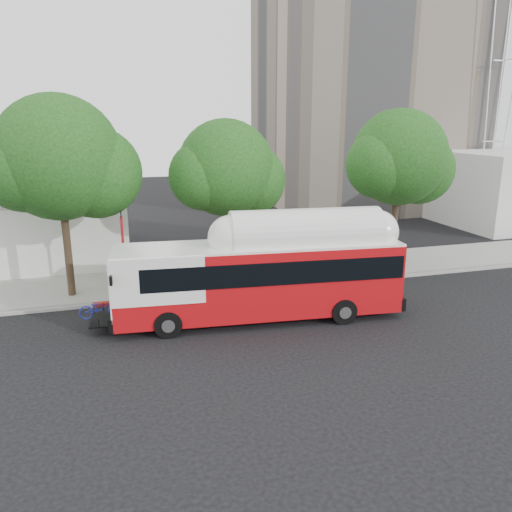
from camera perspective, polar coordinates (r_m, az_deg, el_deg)
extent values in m
plane|color=black|center=(22.26, 2.74, -7.20)|extent=(120.00, 120.00, 0.00)
cube|color=gray|center=(28.10, -1.52, -2.20)|extent=(60.00, 5.00, 0.15)
cube|color=gray|center=(25.72, -0.06, -3.87)|extent=(60.00, 0.30, 0.15)
cube|color=maroon|center=(25.10, -6.67, -4.45)|extent=(10.00, 0.32, 0.16)
cylinder|color=#2D2116|center=(25.64, -20.84, 1.95)|extent=(0.36, 0.36, 6.08)
sphere|color=#123F12|center=(25.11, -21.66, 10.42)|extent=(5.80, 5.80, 5.80)
sphere|color=#123F12|center=(25.28, -17.82, 9.05)|extent=(4.35, 4.35, 4.35)
cylinder|color=#2D2116|center=(26.72, -3.37, 2.74)|extent=(0.36, 0.36, 5.44)
sphere|color=#123F12|center=(26.19, -3.49, 10.02)|extent=(5.00, 5.00, 5.00)
sphere|color=#123F12|center=(26.79, -0.66, 8.70)|extent=(3.75, 3.75, 3.75)
cylinder|color=#2D2116|center=(30.27, 15.55, 4.00)|extent=(0.36, 0.36, 5.76)
sphere|color=#123F12|center=(29.81, 16.04, 10.79)|extent=(5.40, 5.40, 5.40)
sphere|color=#123F12|center=(30.84, 18.12, 9.42)|extent=(4.05, 4.05, 4.05)
cube|color=tan|center=(54.26, 12.37, 24.48)|extent=(18.00, 18.00, 35.00)
cube|color=#B40C11|center=(21.64, 0.36, -2.66)|extent=(12.44, 3.73, 2.96)
cube|color=black|center=(21.57, 1.69, -1.03)|extent=(11.23, 3.68, 0.97)
cube|color=white|center=(21.23, 0.37, 1.25)|extent=(12.44, 3.65, 0.10)
cube|color=white|center=(21.65, 5.68, 2.17)|extent=(6.69, 2.61, 0.56)
cube|color=black|center=(21.87, -17.23, -6.90)|extent=(0.98, 1.90, 0.06)
imported|color=navy|center=(21.69, -17.34, -5.69)|extent=(0.76, 1.80, 0.92)
cylinder|color=red|center=(24.95, -14.85, -0.25)|extent=(0.12, 0.12, 4.10)
cube|color=black|center=(24.48, -15.19, 4.62)|extent=(0.05, 0.41, 0.26)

